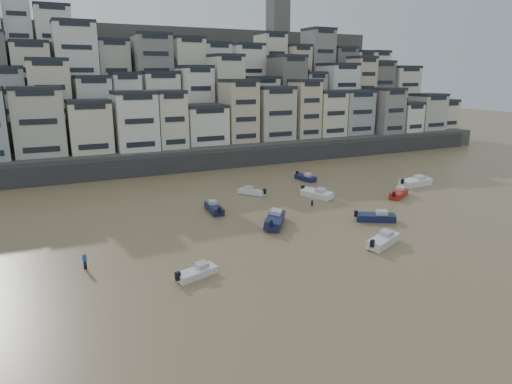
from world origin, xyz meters
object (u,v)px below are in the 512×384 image
boat_d (399,192)px  boat_j (197,271)px  boat_b (376,216)px  person_pink (312,200)px  boat_f (214,207)px  boat_c (275,218)px  boat_h (252,191)px  person_blue (85,261)px  boat_e (317,193)px  boat_a (383,239)px  boat_i (305,177)px  boat_g (416,181)px

boat_d → boat_j: boat_d is taller
boat_b → person_pink: bearing=140.3°
boat_f → boat_j: (-9.16, -19.30, -0.12)m
boat_f → boat_c: bearing=-147.0°
boat_d → boat_h: boat_d is taller
boat_d → person_blue: size_ratio=3.21×
boat_b → boat_j: bearing=-136.1°
person_pink → boat_c: bearing=-148.9°
person_blue → boat_f: bearing=34.4°
person_pink → boat_f: bearing=166.4°
boat_e → person_pink: (-2.96, -3.34, 0.08)m
boat_h → boat_d: bearing=-152.8°
boat_a → boat_e: bearing=53.4°
boat_a → boat_c: bearing=99.2°
boat_j → boat_d: bearing=2.6°
boat_c → boat_f: bearing=64.6°
boat_b → boat_d: boat_d is taller
boat_d → boat_i: bearing=82.6°
boat_d → boat_e: boat_e is taller
person_blue → person_pink: same height
boat_g → boat_i: (-14.66, 12.08, -0.25)m
boat_b → boat_j: size_ratio=1.22×
boat_c → boat_h: (3.97, 15.04, -0.25)m
boat_a → person_pink: (1.67, 17.12, 0.09)m
boat_g → boat_i: boat_g is taller
boat_c → boat_g: 32.73m
boat_c → boat_j: (-13.98, -10.36, -0.31)m
boat_g → boat_j: 49.25m
boat_e → boat_g: size_ratio=0.85×
boat_h → boat_g: bearing=-137.9°
boat_a → boat_d: (16.59, 15.32, -0.02)m
boat_c → boat_f: 10.16m
boat_a → boat_j: size_ratio=1.28×
boat_a → boat_h: bearing=73.7°
boat_f → boat_g: (36.58, -1.03, 0.20)m
boat_e → boat_g: boat_g is taller
boat_a → boat_c: size_ratio=0.85×
boat_a → boat_b: 8.85m
boat_i → boat_g: bearing=41.8°
boat_a → boat_f: (-12.34, 20.50, -0.05)m
boat_c → boat_j: 17.41m
boat_i → boat_b: bearing=-19.2°
boat_h → person_blue: person_blue is taller
boat_b → boat_f: size_ratio=1.02×
boat_i → boat_j: boat_i is taller
boat_d → boat_g: 8.70m
boat_f → boat_h: (8.79, 6.11, -0.07)m
boat_f → boat_g: size_ratio=0.79×
boat_a → boat_d: boat_a is taller
boat_g → boat_i: bearing=136.6°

